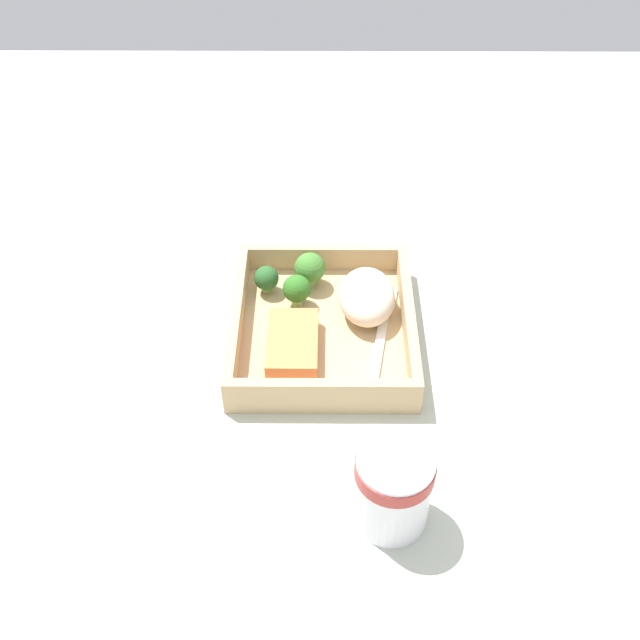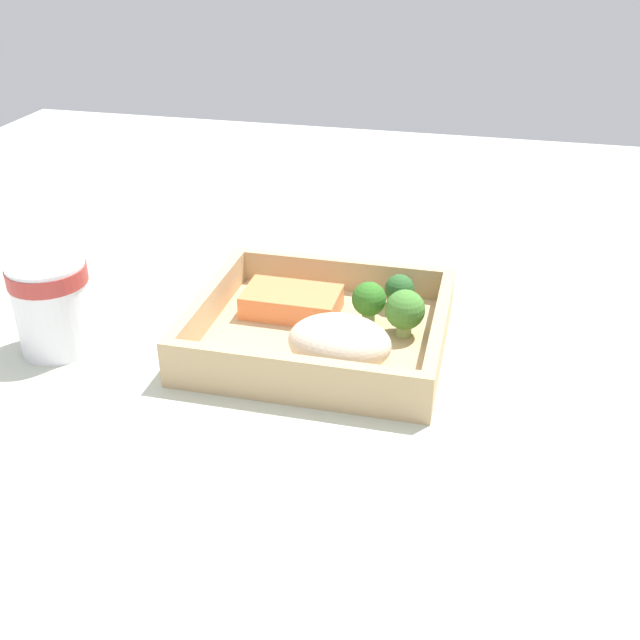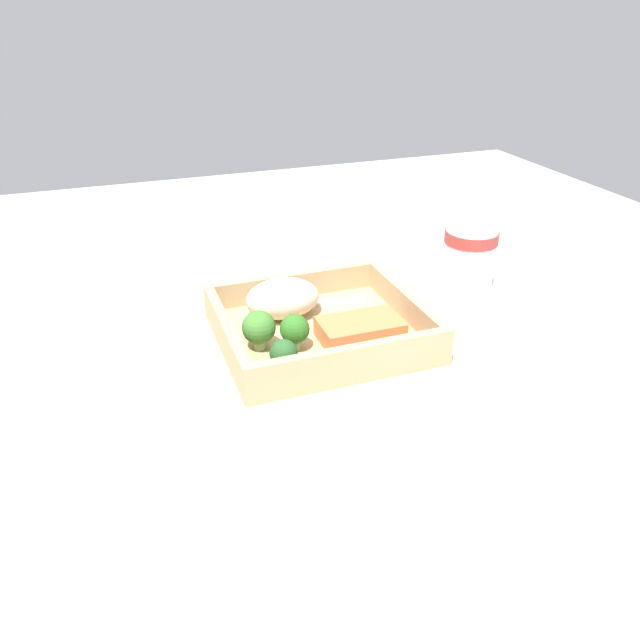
% 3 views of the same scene
% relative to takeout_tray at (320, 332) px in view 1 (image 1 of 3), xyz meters
% --- Properties ---
extents(ground_plane, '(1.60, 1.60, 0.02)m').
position_rel_takeout_tray_xyz_m(ground_plane, '(0.00, 0.00, -0.02)').
color(ground_plane, '#B8BFAB').
extents(takeout_tray, '(0.24, 0.22, 0.01)m').
position_rel_takeout_tray_xyz_m(takeout_tray, '(0.00, 0.00, 0.00)').
color(takeout_tray, tan).
rests_on(takeout_tray, ground_plane).
extents(tray_rim, '(0.24, 0.22, 0.03)m').
position_rel_takeout_tray_xyz_m(tray_rim, '(0.00, 0.00, 0.02)').
color(tray_rim, tan).
rests_on(tray_rim, takeout_tray).
extents(salmon_fillet, '(0.10, 0.06, 0.02)m').
position_rel_takeout_tray_xyz_m(salmon_fillet, '(-0.04, 0.03, 0.02)').
color(salmon_fillet, '#EB7C47').
rests_on(salmon_fillet, takeout_tray).
extents(mashed_potatoes, '(0.10, 0.07, 0.05)m').
position_rel_takeout_tray_xyz_m(mashed_potatoes, '(0.03, -0.05, 0.03)').
color(mashed_potatoes, beige).
rests_on(mashed_potatoes, takeout_tray).
extents(broccoli_floret_1, '(0.04, 0.04, 0.05)m').
position_rel_takeout_tray_xyz_m(broccoli_floret_1, '(0.08, 0.02, 0.03)').
color(broccoli_floret_1, '#87A966').
rests_on(broccoli_floret_1, takeout_tray).
extents(broccoli_floret_2, '(0.03, 0.03, 0.04)m').
position_rel_takeout_tray_xyz_m(broccoli_floret_2, '(0.07, 0.07, 0.03)').
color(broccoli_floret_2, '#799D52').
rests_on(broccoli_floret_2, takeout_tray).
extents(broccoli_floret_3, '(0.03, 0.03, 0.04)m').
position_rel_takeout_tray_xyz_m(broccoli_floret_3, '(0.04, 0.03, 0.03)').
color(broccoli_floret_3, '#7FA661').
rests_on(broccoli_floret_3, takeout_tray).
extents(fork, '(0.16, 0.04, 0.00)m').
position_rel_takeout_tray_xyz_m(fork, '(0.00, -0.07, 0.01)').
color(fork, white).
rests_on(fork, takeout_tray).
extents(paper_cup, '(0.07, 0.07, 0.09)m').
position_rel_takeout_tray_xyz_m(paper_cup, '(-0.25, -0.07, 0.05)').
color(paper_cup, white).
rests_on(paper_cup, ground_plane).
extents(receipt_slip, '(0.13, 0.17, 0.00)m').
position_rel_takeout_tray_xyz_m(receipt_slip, '(-0.05, 0.22, -0.00)').
color(receipt_slip, white).
rests_on(receipt_slip, ground_plane).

